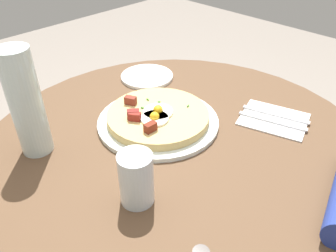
% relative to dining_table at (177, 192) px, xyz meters
% --- Properties ---
extents(dining_table, '(0.97, 0.97, 0.73)m').
position_rel_dining_table_xyz_m(dining_table, '(0.00, 0.00, 0.00)').
color(dining_table, brown).
rests_on(dining_table, ground_plane).
extents(pizza_plate, '(0.32, 0.32, 0.01)m').
position_rel_dining_table_xyz_m(pizza_plate, '(-0.02, -0.09, 0.18)').
color(pizza_plate, silver).
rests_on(pizza_plate, dining_table).
extents(breakfast_pizza, '(0.27, 0.27, 0.04)m').
position_rel_dining_table_xyz_m(breakfast_pizza, '(-0.02, -0.09, 0.20)').
color(breakfast_pizza, tan).
rests_on(breakfast_pizza, pizza_plate).
extents(bread_plate, '(0.17, 0.17, 0.01)m').
position_rel_dining_table_xyz_m(bread_plate, '(-0.18, -0.31, 0.18)').
color(bread_plate, white).
rests_on(bread_plate, dining_table).
extents(napkin, '(0.18, 0.20, 0.00)m').
position_rel_dining_table_xyz_m(napkin, '(-0.25, 0.12, 0.17)').
color(napkin, white).
rests_on(napkin, dining_table).
extents(fork, '(0.06, 0.18, 0.00)m').
position_rel_dining_table_xyz_m(fork, '(-0.23, 0.12, 0.18)').
color(fork, silver).
rests_on(fork, napkin).
extents(knife, '(0.06, 0.18, 0.00)m').
position_rel_dining_table_xyz_m(knife, '(-0.27, 0.11, 0.18)').
color(knife, silver).
rests_on(knife, napkin).
extents(water_glass, '(0.07, 0.07, 0.11)m').
position_rel_dining_table_xyz_m(water_glass, '(0.19, 0.07, 0.23)').
color(water_glass, silver).
rests_on(water_glass, dining_table).
extents(water_bottle, '(0.07, 0.07, 0.26)m').
position_rel_dining_table_xyz_m(water_bottle, '(0.25, -0.22, 0.30)').
color(water_bottle, silver).
rests_on(water_bottle, dining_table).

